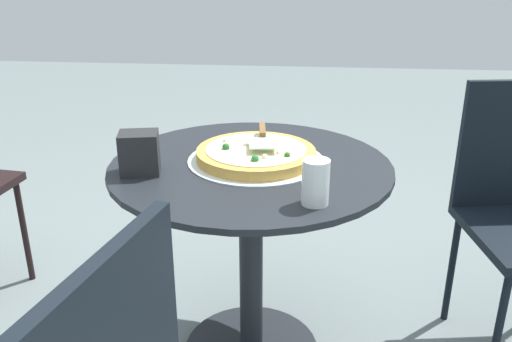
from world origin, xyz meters
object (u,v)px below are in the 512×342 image
pizza_server (263,136)px  drinking_cup (316,182)px  patio_table (251,222)px  pizza_on_tray (256,155)px  napkin_dispenser (139,153)px

pizza_server → drinking_cup: 0.37m
patio_table → drinking_cup: drinking_cup is taller
pizza_on_tray → drinking_cup: bearing=-148.5°
napkin_dispenser → patio_table: bearing=7.3°
pizza_server → napkin_dispenser: 0.37m
pizza_on_tray → pizza_server: 0.07m
napkin_dispenser → drinking_cup: bearing=-29.6°
pizza_on_tray → drinking_cup: size_ratio=3.54×
pizza_on_tray → napkin_dispenser: napkin_dispenser is taller
pizza_on_tray → napkin_dispenser: (-0.13, 0.31, 0.04)m
pizza_on_tray → napkin_dispenser: size_ratio=3.45×
patio_table → pizza_on_tray: bearing=-30.7°
patio_table → drinking_cup: bearing=-144.3°
patio_table → pizza_server: bearing=-21.7°
pizza_server → drinking_cup: bearing=-154.7°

